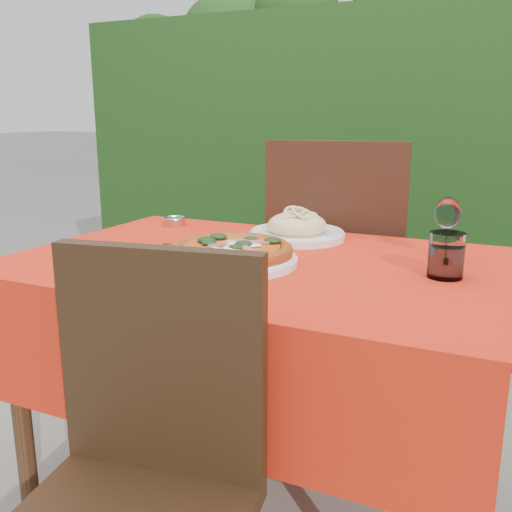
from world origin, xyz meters
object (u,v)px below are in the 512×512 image
at_px(pizza_plate, 232,253).
at_px(pasta_plate, 297,229).
at_px(chair_near, 140,468).
at_px(fork, 148,253).
at_px(chair_far, 338,265).
at_px(water_glass, 446,257).
at_px(wine_glass, 447,216).
at_px(steel_ramekin, 175,222).

distance_m(pizza_plate, pasta_plate, 0.36).
relative_size(chair_near, fork, 4.16).
relative_size(chair_near, chair_far, 0.86).
height_order(pizza_plate, pasta_plate, pasta_plate).
relative_size(water_glass, fork, 0.50).
relative_size(chair_near, pizza_plate, 2.66).
relative_size(chair_near, water_glass, 8.32).
height_order(pizza_plate, fork, pizza_plate).
bearing_deg(fork, chair_near, -63.93).
xyz_separation_m(pizza_plate, wine_glass, (0.48, 0.29, 0.09)).
relative_size(wine_glass, fork, 0.76).
distance_m(pizza_plate, steel_ramekin, 0.57).
distance_m(water_glass, steel_ramekin, 0.96).
bearing_deg(chair_near, pizza_plate, 90.24).
xyz_separation_m(pasta_plate, fork, (-0.30, -0.35, -0.03)).
relative_size(chair_far, fork, 4.84).
xyz_separation_m(water_glass, wine_glass, (-0.02, 0.18, 0.07)).
xyz_separation_m(wine_glass, steel_ramekin, (-0.90, 0.10, -0.10)).
distance_m(chair_far, pizza_plate, 0.71).
bearing_deg(fork, steel_ramekin, 105.73).
distance_m(chair_far, water_glass, 0.75).
xyz_separation_m(water_glass, fork, (-0.76, -0.10, -0.04)).
xyz_separation_m(chair_near, fork, (-0.35, 0.53, 0.24)).
bearing_deg(chair_far, steel_ramekin, 22.33).
height_order(fork, steel_ramekin, steel_ramekin).
relative_size(chair_near, steel_ramekin, 12.59).
height_order(pasta_plate, fork, pasta_plate).
xyz_separation_m(pizza_plate, fork, (-0.26, 0.00, -0.03)).
height_order(pasta_plate, wine_glass, wine_glass).
xyz_separation_m(chair_near, water_glass, (0.42, 0.63, 0.29)).
bearing_deg(wine_glass, steel_ramekin, 173.97).
relative_size(fork, steel_ramekin, 3.03).
xyz_separation_m(water_glass, steel_ramekin, (-0.92, 0.28, -0.03)).
height_order(chair_near, water_glass, chair_near).
xyz_separation_m(chair_near, pasta_plate, (-0.05, 0.88, 0.27)).
bearing_deg(chair_near, chair_far, 81.36).
bearing_deg(pasta_plate, water_glass, -28.59).
relative_size(chair_far, pizza_plate, 3.10).
bearing_deg(chair_far, wine_glass, 127.19).
distance_m(fork, steel_ramekin, 0.41).
height_order(wine_glass, steel_ramekin, wine_glass).
relative_size(chair_near, pasta_plate, 3.04).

